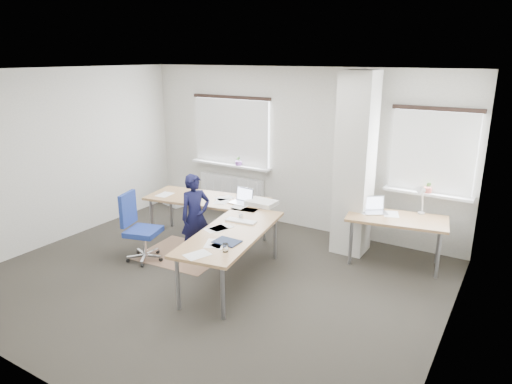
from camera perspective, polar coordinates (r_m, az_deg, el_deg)
The scene contains 8 objects.
ground at distance 6.48m, azimuth -5.68°, elevation -10.72°, with size 6.00×6.00×0.00m, color #2A2621.
room_shell at distance 6.14m, azimuth -2.22°, elevation 5.16°, with size 6.04×5.04×2.82m.
floor_mat at distance 7.27m, azimuth -9.04°, elevation -7.66°, with size 1.25×1.06×0.01m, color #8F684E.
white_crate at distance 9.58m, azimuth -10.04°, elevation -0.78°, with size 0.46×0.32×0.28m, color white.
desk_main at distance 6.80m, azimuth -4.35°, elevation -2.95°, with size 2.80×2.63×0.96m.
desk_side at distance 6.93m, azimuth 17.19°, elevation -3.38°, with size 1.50×0.93×1.22m.
task_chair at distance 7.10m, azimuth -14.09°, elevation -6.04°, with size 0.59×0.57×1.04m.
person at distance 6.93m, azimuth -7.57°, elevation -3.03°, with size 0.47×0.31×1.30m, color black.
Camera 1 is at (3.52, -4.55, 2.98)m, focal length 32.00 mm.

